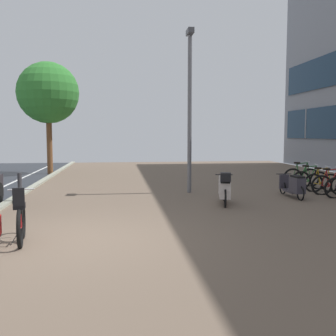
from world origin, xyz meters
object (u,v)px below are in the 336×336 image
object	(u,v)px
bicycle_rack_04	(310,180)
bollard_far	(20,188)
bicycle_rack_03	(322,182)
lamp_post	(190,103)
street_tree	(48,93)
scooter_mid	(294,186)
bicycle_rack_05	(301,177)
bicycle_foreground	(19,222)
scooter_near	(225,189)
bicycle_rack_02	(331,185)

from	to	relation	value
bicycle_rack_04	bollard_far	xyz separation A→B (m)	(-9.81, -1.69, 0.11)
bollard_far	bicycle_rack_03	bearing A→B (deg)	5.77
lamp_post	street_tree	xyz separation A→B (m)	(-5.87, 7.08, 0.98)
street_tree	bollard_far	size ratio (longest dim) A/B	6.26
scooter_mid	bicycle_rack_05	bearing A→B (deg)	59.21
bicycle_foreground	lamp_post	size ratio (longest dim) A/B	0.25
lamp_post	street_tree	size ratio (longest dim) A/B	0.98
bicycle_foreground	street_tree	xyz separation A→B (m)	(-1.63, 12.66, 3.64)
scooter_mid	lamp_post	distance (m)	4.35
bicycle_rack_04	bicycle_foreground	bearing A→B (deg)	-146.22
bicycle_rack_03	scooter_mid	bearing A→B (deg)	-144.33
bicycle_rack_04	scooter_near	world-z (taller)	scooter_near
bicycle_foreground	bicycle_rack_05	xyz separation A→B (m)	(8.80, 6.58, -0.04)
bicycle_foreground	bicycle_rack_03	world-z (taller)	bicycle_foreground
bicycle_rack_05	bollard_far	xyz separation A→B (m)	(-9.82, -2.39, 0.09)
bicycle_rack_04	bicycle_rack_05	size ratio (longest dim) A/B	0.92
bicycle_foreground	bicycle_rack_04	world-z (taller)	bicycle_foreground
bicycle_rack_05	bicycle_rack_03	bearing A→B (deg)	-87.34
scooter_mid	lamp_post	xyz separation A→B (m)	(-3.07, 1.52, 2.67)
scooter_mid	lamp_post	bearing A→B (deg)	153.67
scooter_mid	bollard_far	bearing A→B (deg)	179.17
scooter_mid	street_tree	bearing A→B (deg)	136.13
lamp_post	bicycle_rack_04	bearing A→B (deg)	3.71
bicycle_foreground	bicycle_rack_05	bearing A→B (deg)	36.76
bicycle_rack_03	scooter_near	xyz separation A→B (m)	(-4.04, -1.96, 0.12)
bicycle_foreground	lamp_post	distance (m)	7.50
bicycle_rack_02	bicycle_rack_05	bearing A→B (deg)	89.92
bicycle_rack_05	scooter_mid	size ratio (longest dim) A/B	0.79
bicycle_rack_02	street_tree	xyz separation A→B (m)	(-10.44, 8.17, 3.70)
scooter_near	lamp_post	bearing A→B (deg)	103.97
scooter_near	lamp_post	size ratio (longest dim) A/B	0.31
lamp_post	bollard_far	distance (m)	6.03
street_tree	bicycle_rack_04	bearing A→B (deg)	-33.03
bicycle_rack_04	street_tree	bearing A→B (deg)	146.97
bicycle_rack_05	lamp_post	distance (m)	5.40
bicycle_rack_02	bicycle_rack_03	world-z (taller)	bicycle_rack_02
bicycle_rack_04	bollard_far	world-z (taller)	bicycle_rack_04
bicycle_rack_04	scooter_mid	bearing A→B (deg)	-129.30
bicycle_rack_03	bollard_far	bearing A→B (deg)	-174.23
bicycle_rack_03	bollard_far	world-z (taller)	bicycle_rack_03
scooter_mid	bicycle_rack_04	bearing A→B (deg)	50.70
bicycle_rack_05	bicycle_foreground	bearing A→B (deg)	-143.24
bicycle_rack_04	lamp_post	distance (m)	5.32
scooter_mid	lamp_post	world-z (taller)	lamp_post
bicycle_rack_02	bollard_far	xyz separation A→B (m)	(-9.81, -0.30, 0.11)
bicycle_rack_03	bicycle_rack_04	distance (m)	0.70
bicycle_rack_03	bicycle_rack_05	world-z (taller)	bicycle_rack_05
bicycle_rack_02	scooter_mid	distance (m)	1.55
scooter_mid	bollard_far	size ratio (longest dim) A/B	1.97
bicycle_rack_04	bicycle_rack_02	bearing A→B (deg)	-89.71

